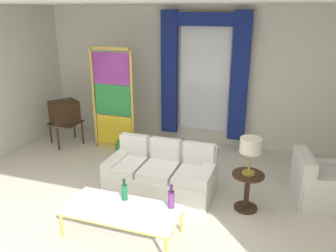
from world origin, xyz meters
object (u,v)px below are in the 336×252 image
object	(u,v)px
couch_white_long	(162,173)
armchair_white	(318,185)
stained_glass_divider	(113,102)
vintage_tv	(64,113)
coffee_table	(122,211)
table_lamp_brass	(251,147)
bottle_blue_decanter	(124,191)
round_side_table	(247,188)
peacock_figurine	(122,149)
bottle_crystal_tall	(171,198)

from	to	relation	value
couch_white_long	armchair_white	distance (m)	2.49
couch_white_long	armchair_white	bearing A→B (deg)	10.24
armchair_white	stained_glass_divider	distance (m)	4.20
couch_white_long	vintage_tv	world-z (taller)	vintage_tv
coffee_table	table_lamp_brass	distance (m)	2.03
armchair_white	bottle_blue_decanter	bearing A→B (deg)	-149.37
round_side_table	table_lamp_brass	size ratio (longest dim) A/B	1.04
coffee_table	peacock_figurine	size ratio (longest dim) A/B	2.60
stained_glass_divider	table_lamp_brass	xyz separation A→B (m)	(3.00, -1.47, -0.03)
couch_white_long	bottle_blue_decanter	distance (m)	1.14
bottle_blue_decanter	bottle_crystal_tall	xyz separation A→B (m)	(0.67, 0.02, 0.01)
couch_white_long	peacock_figurine	world-z (taller)	couch_white_long
coffee_table	round_side_table	distance (m)	1.92
bottle_crystal_tall	vintage_tv	xyz separation A→B (m)	(-3.28, 2.34, 0.18)
couch_white_long	table_lamp_brass	xyz separation A→B (m)	(1.41, -0.13, 0.72)
vintage_tv	bottle_blue_decanter	bearing A→B (deg)	-42.22
peacock_figurine	round_side_table	distance (m)	2.81
armchair_white	stained_glass_divider	xyz separation A→B (m)	(-4.03, 0.90, 0.77)
armchair_white	peacock_figurine	bearing A→B (deg)	172.67
armchair_white	round_side_table	bearing A→B (deg)	-151.02
bottle_blue_decanter	stained_glass_divider	world-z (taller)	stained_glass_divider
armchair_white	round_side_table	distance (m)	1.19
coffee_table	bottle_blue_decanter	bearing A→B (deg)	105.88
bottle_crystal_tall	bottle_blue_decanter	bearing A→B (deg)	-178.51
bottle_blue_decanter	armchair_white	xyz separation A→B (m)	(2.61, 1.55, -0.25)
bottle_crystal_tall	armchair_white	bearing A→B (deg)	38.29
bottle_blue_decanter	table_lamp_brass	xyz separation A→B (m)	(1.57, 0.97, 0.49)
bottle_blue_decanter	couch_white_long	bearing A→B (deg)	81.84
couch_white_long	vintage_tv	xyz separation A→B (m)	(-2.76, 1.26, 0.42)
vintage_tv	peacock_figurine	distance (m)	1.69
vintage_tv	stained_glass_divider	size ratio (longest dim) A/B	0.61
vintage_tv	round_side_table	distance (m)	4.42
couch_white_long	table_lamp_brass	world-z (taller)	table_lamp_brass
coffee_table	bottle_crystal_tall	size ratio (longest dim) A/B	4.49
coffee_table	bottle_blue_decanter	world-z (taller)	bottle_blue_decanter
table_lamp_brass	bottle_crystal_tall	bearing A→B (deg)	-133.27
stained_glass_divider	bottle_crystal_tall	bearing A→B (deg)	-49.17
couch_white_long	bottle_blue_decanter	world-z (taller)	couch_white_long
table_lamp_brass	bottle_blue_decanter	bearing A→B (deg)	-148.31
armchair_white	vintage_tv	bearing A→B (deg)	171.11
peacock_figurine	round_side_table	xyz separation A→B (m)	(2.61, -1.04, 0.14)
round_side_table	bottle_crystal_tall	bearing A→B (deg)	-133.27
vintage_tv	stained_glass_divider	xyz separation A→B (m)	(1.18, 0.08, 0.33)
bottle_blue_decanter	bottle_crystal_tall	world-z (taller)	bottle_crystal_tall
bottle_crystal_tall	peacock_figurine	world-z (taller)	bottle_crystal_tall
bottle_crystal_tall	stained_glass_divider	size ratio (longest dim) A/B	0.16
coffee_table	vintage_tv	distance (m)	3.73
armchair_white	round_side_table	size ratio (longest dim) A/B	1.60
bottle_blue_decanter	round_side_table	distance (m)	1.86
couch_white_long	coffee_table	distance (m)	1.33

